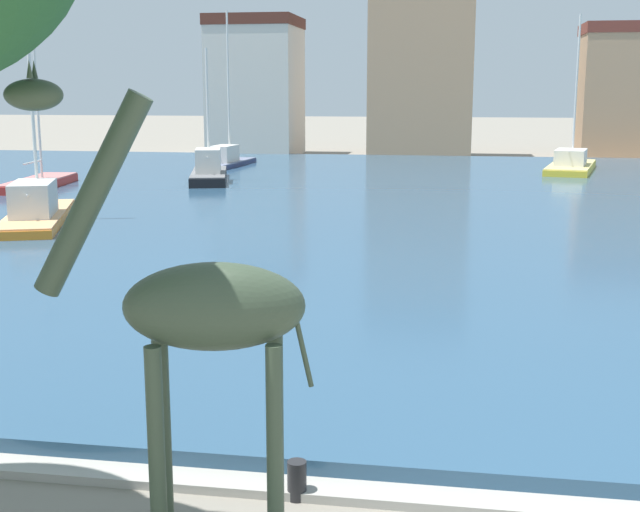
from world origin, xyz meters
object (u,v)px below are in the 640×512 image
Objects in this scene: sailboat_red at (44,184)px; sailboat_yellow at (572,167)px; sailboat_navy at (229,162)px; sailboat_black at (209,174)px; giraffe_statue at (199,316)px; sailboat_orange at (39,213)px; mooring_bollard at (297,480)px.

sailboat_yellow reaches higher than sailboat_red.
sailboat_black is at bearing -81.58° from sailboat_navy.
sailboat_red is at bearing -116.30° from sailboat_navy.
sailboat_orange reaches higher than giraffe_statue.
sailboat_orange is 1.04× the size of sailboat_yellow.
giraffe_statue is 35.42m from sailboat_black.
giraffe_statue is 2.91m from mooring_bollard.
sailboat_black is 0.78× the size of sailboat_navy.
mooring_bollard is at bearing -54.71° from sailboat_orange.
sailboat_red is at bearing 122.32° from mooring_bollard.
sailboat_orange reaches higher than sailboat_black.
sailboat_black reaches higher than giraffe_statue.
sailboat_orange is (-12.31, 19.83, -2.10)m from giraffe_statue.
sailboat_navy reaches higher than sailboat_red.
sailboat_orange is 22.60m from mooring_bollard.
sailboat_yellow is (9.07, 42.70, -2.16)m from giraffe_statue.
sailboat_black is at bearing 108.58° from mooring_bollard.
sailboat_yellow is 18.36× the size of mooring_bollard.
sailboat_orange is at bearing 125.29° from mooring_bollard.
sailboat_black is 8.48m from sailboat_navy.
sailboat_red is at bearing -152.54° from sailboat_black.
sailboat_navy is at bearing 63.70° from sailboat_red.
sailboat_orange reaches higher than sailboat_navy.
sailboat_yellow is 0.96× the size of sailboat_navy.
sailboat_red is 0.79× the size of sailboat_navy.
sailboat_black is at bearing 81.34° from sailboat_orange.
sailboat_red is (-7.25, -3.77, -0.25)m from sailboat_black.
sailboat_yellow is at bearing 25.43° from sailboat_red.
sailboat_orange is at bearing -98.66° from sailboat_black.
sailboat_black is 21.18m from sailboat_yellow.
giraffe_statue is at bearing -58.18° from sailboat_orange.
sailboat_black reaches higher than mooring_bollard.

